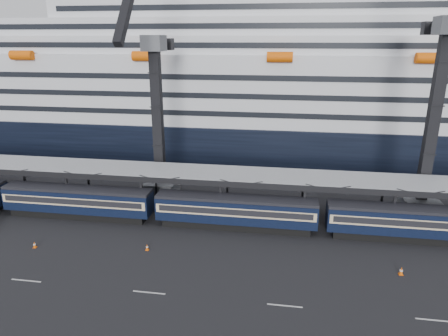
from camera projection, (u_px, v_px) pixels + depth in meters
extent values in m
plane|color=black|center=(307.00, 281.00, 37.33)|extent=(260.00, 260.00, 0.00)
cube|color=beige|center=(26.00, 281.00, 37.36)|extent=(3.00, 0.15, 0.02)
cube|color=beige|center=(149.00, 292.00, 35.61)|extent=(3.00, 0.15, 0.02)
cube|color=beige|center=(285.00, 306.00, 33.86)|extent=(3.00, 0.15, 0.02)
cube|color=beige|center=(435.00, 320.00, 32.11)|extent=(3.00, 0.15, 0.02)
cube|color=black|center=(80.00, 213.00, 50.66)|extent=(17.48, 2.40, 0.90)
cube|color=black|center=(78.00, 200.00, 50.11)|extent=(19.00, 2.80, 2.70)
cube|color=beige|center=(78.00, 198.00, 50.01)|extent=(18.62, 2.92, 1.05)
cube|color=black|center=(78.00, 197.00, 50.00)|extent=(17.86, 2.98, 0.70)
cube|color=black|center=(77.00, 189.00, 49.64)|extent=(19.00, 2.50, 0.35)
cube|color=black|center=(236.00, 224.00, 47.75)|extent=(17.48, 2.40, 0.90)
cube|color=black|center=(236.00, 210.00, 47.19)|extent=(19.00, 2.80, 2.70)
cube|color=beige|center=(236.00, 208.00, 47.09)|extent=(18.62, 2.92, 1.05)
cube|color=black|center=(236.00, 207.00, 47.08)|extent=(17.86, 2.98, 0.70)
cube|color=black|center=(236.00, 198.00, 46.72)|extent=(19.00, 2.50, 0.35)
cube|color=black|center=(412.00, 236.00, 44.83)|extent=(17.48, 2.40, 0.90)
cube|color=black|center=(414.00, 221.00, 44.27)|extent=(19.00, 2.80, 2.70)
cube|color=beige|center=(415.00, 219.00, 44.17)|extent=(18.62, 2.92, 1.05)
cube|color=black|center=(415.00, 219.00, 44.16)|extent=(17.86, 2.98, 0.70)
cube|color=black|center=(416.00, 209.00, 43.80)|extent=(19.00, 2.50, 0.35)
cube|color=gray|center=(305.00, 177.00, 48.80)|extent=(130.00, 6.00, 0.25)
cube|color=black|center=(306.00, 188.00, 46.07)|extent=(130.00, 0.25, 0.70)
cube|color=black|center=(304.00, 172.00, 51.71)|extent=(130.00, 0.25, 0.70)
cube|color=black|center=(24.00, 174.00, 58.10)|extent=(0.25, 0.25, 5.40)
cube|color=black|center=(68.00, 192.00, 51.38)|extent=(0.25, 0.25, 5.40)
cube|color=black|center=(88.00, 178.00, 56.64)|extent=(0.25, 0.25, 5.40)
cube|color=black|center=(142.00, 197.00, 49.93)|extent=(0.25, 0.25, 5.40)
cube|color=black|center=(156.00, 182.00, 55.18)|extent=(0.25, 0.25, 5.40)
cube|color=black|center=(221.00, 202.00, 48.47)|extent=(0.25, 0.25, 5.40)
cube|color=black|center=(227.00, 186.00, 53.73)|extent=(0.25, 0.25, 5.40)
cube|color=black|center=(304.00, 207.00, 47.01)|extent=(0.25, 0.25, 5.40)
cube|color=black|center=(303.00, 190.00, 52.27)|extent=(0.25, 0.25, 5.40)
cube|color=black|center=(393.00, 212.00, 45.55)|extent=(0.25, 0.25, 5.40)
cube|color=black|center=(382.00, 194.00, 50.81)|extent=(0.25, 0.25, 5.40)
cube|color=black|center=(298.00, 134.00, 79.44)|extent=(200.00, 28.00, 7.00)
cube|color=silver|center=(301.00, 85.00, 76.49)|extent=(190.00, 26.88, 12.00)
cube|color=silver|center=(304.00, 44.00, 74.16)|extent=(160.00, 24.64, 3.00)
cube|color=black|center=(306.00, 46.00, 62.54)|extent=(153.60, 0.12, 0.90)
cube|color=silver|center=(305.00, 27.00, 73.23)|extent=(124.00, 21.84, 3.00)
cube|color=black|center=(307.00, 26.00, 62.92)|extent=(119.04, 0.12, 0.90)
cube|color=silver|center=(306.00, 10.00, 72.30)|extent=(90.00, 19.04, 3.00)
cube|color=black|center=(308.00, 6.00, 63.31)|extent=(86.40, 0.12, 0.90)
cylinder|color=#F05B07|center=(22.00, 55.00, 68.51)|extent=(4.00, 1.60, 1.60)
cylinder|color=#F05B07|center=(145.00, 56.00, 65.30)|extent=(4.00, 1.60, 1.60)
cylinder|color=#F05B07|center=(280.00, 57.00, 62.09)|extent=(4.00, 1.60, 1.60)
cylinder|color=#F05B07|center=(430.00, 58.00, 58.87)|extent=(4.00, 1.60, 1.60)
cube|color=#45464B|center=(161.00, 188.00, 57.78)|extent=(4.50, 4.50, 2.00)
cube|color=black|center=(158.00, 119.00, 54.67)|extent=(1.30, 1.30, 18.00)
cube|color=#45464B|center=(154.00, 43.00, 51.56)|extent=(2.60, 3.20, 2.00)
cube|color=black|center=(160.00, 43.00, 53.93)|extent=(0.90, 5.04, 0.90)
cube|color=black|center=(165.00, 44.00, 56.36)|extent=(2.20, 1.60, 1.60)
cube|color=#45464B|center=(419.00, 205.00, 51.73)|extent=(4.50, 4.50, 2.00)
cube|color=black|center=(433.00, 122.00, 48.31)|extent=(1.30, 1.30, 20.00)
cube|color=black|center=(440.00, 26.00, 47.53)|extent=(0.90, 5.60, 0.90)
cube|color=black|center=(432.00, 28.00, 50.22)|extent=(2.20, 1.60, 1.60)
cube|color=#F05B07|center=(35.00, 247.00, 43.26)|extent=(0.36, 0.36, 0.04)
cone|color=#F05B07|center=(35.00, 244.00, 43.14)|extent=(0.30, 0.30, 0.68)
cylinder|color=white|center=(35.00, 244.00, 43.14)|extent=(0.26, 0.26, 0.11)
cube|color=#F05B07|center=(147.00, 250.00, 42.74)|extent=(0.35, 0.35, 0.04)
cone|color=#F05B07|center=(147.00, 247.00, 42.63)|extent=(0.30, 0.30, 0.67)
cylinder|color=white|center=(147.00, 247.00, 42.63)|extent=(0.25, 0.25, 0.11)
cube|color=#F05B07|center=(401.00, 274.00, 38.32)|extent=(0.42, 0.42, 0.04)
cone|color=#F05B07|center=(401.00, 271.00, 38.19)|extent=(0.35, 0.35, 0.79)
cylinder|color=white|center=(401.00, 271.00, 38.19)|extent=(0.30, 0.30, 0.13)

